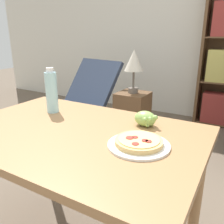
{
  "coord_description": "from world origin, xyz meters",
  "views": [
    {
      "loc": [
        0.6,
        -0.94,
        1.19
      ],
      "look_at": [
        0.01,
        0.07,
        0.81
      ],
      "focal_mm": 38.0,
      "sensor_mm": 36.0,
      "label": 1
    }
  ],
  "objects_px": {
    "lounge_chair_near": "(83,110)",
    "table_lamp": "(134,63)",
    "grape_bunch": "(146,119)",
    "drink_bottle": "(52,92)",
    "pizza_on_plate": "(139,143)",
    "side_table": "(132,116)"
  },
  "relations": [
    {
      "from": "lounge_chair_near",
      "to": "side_table",
      "type": "relative_size",
      "value": 1.57
    },
    {
      "from": "table_lamp",
      "to": "drink_bottle",
      "type": "bearing_deg",
      "value": -85.35
    },
    {
      "from": "lounge_chair_near",
      "to": "table_lamp",
      "type": "xyz_separation_m",
      "value": [
        0.63,
        0.1,
        0.61
      ]
    },
    {
      "from": "lounge_chair_near",
      "to": "table_lamp",
      "type": "relative_size",
      "value": 1.86
    },
    {
      "from": "grape_bunch",
      "to": "drink_bottle",
      "type": "bearing_deg",
      "value": -173.57
    },
    {
      "from": "lounge_chair_near",
      "to": "table_lamp",
      "type": "bearing_deg",
      "value": 20.8
    },
    {
      "from": "pizza_on_plate",
      "to": "drink_bottle",
      "type": "bearing_deg",
      "value": 165.39
    },
    {
      "from": "side_table",
      "to": "table_lamp",
      "type": "bearing_deg",
      "value": 90.0
    },
    {
      "from": "drink_bottle",
      "to": "lounge_chair_near",
      "type": "xyz_separation_m",
      "value": [
        -0.74,
        1.28,
        -0.59
      ]
    },
    {
      "from": "pizza_on_plate",
      "to": "table_lamp",
      "type": "xyz_separation_m",
      "value": [
        -0.75,
        1.55,
        0.14
      ]
    },
    {
      "from": "grape_bunch",
      "to": "drink_bottle",
      "type": "relative_size",
      "value": 0.47
    },
    {
      "from": "grape_bunch",
      "to": "lounge_chair_near",
      "type": "relative_size",
      "value": 0.14
    },
    {
      "from": "drink_bottle",
      "to": "side_table",
      "type": "distance_m",
      "value": 1.51
    },
    {
      "from": "drink_bottle",
      "to": "table_lamp",
      "type": "distance_m",
      "value": 1.39
    },
    {
      "from": "pizza_on_plate",
      "to": "table_lamp",
      "type": "relative_size",
      "value": 0.55
    },
    {
      "from": "pizza_on_plate",
      "to": "drink_bottle",
      "type": "height_order",
      "value": "drink_bottle"
    },
    {
      "from": "lounge_chair_near",
      "to": "table_lamp",
      "type": "distance_m",
      "value": 0.88
    },
    {
      "from": "pizza_on_plate",
      "to": "grape_bunch",
      "type": "bearing_deg",
      "value": 105.77
    },
    {
      "from": "pizza_on_plate",
      "to": "table_lamp",
      "type": "height_order",
      "value": "table_lamp"
    },
    {
      "from": "pizza_on_plate",
      "to": "table_lamp",
      "type": "distance_m",
      "value": 1.72
    },
    {
      "from": "pizza_on_plate",
      "to": "lounge_chair_near",
      "type": "xyz_separation_m",
      "value": [
        -1.37,
        1.44,
        -0.48
      ]
    },
    {
      "from": "table_lamp",
      "to": "lounge_chair_near",
      "type": "bearing_deg",
      "value": -170.75
    }
  ]
}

